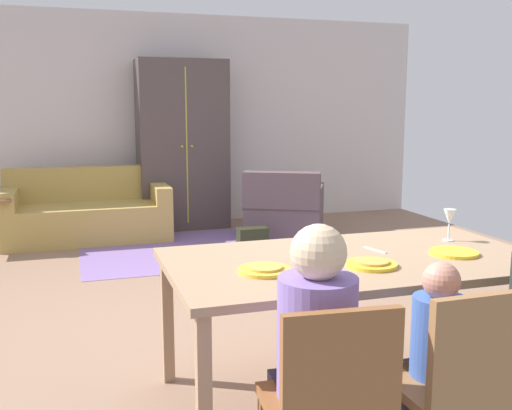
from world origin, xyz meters
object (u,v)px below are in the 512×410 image
(person_man, at_px, (313,375))
(armchair, at_px, (284,212))
(plate_near_child, at_px, (372,264))
(couch, at_px, (88,214))
(armoire, at_px, (182,145))
(plate_near_man, at_px, (265,270))
(dining_chair_child, at_px, (458,381))
(dining_chair_man, at_px, (330,402))
(dining_table, at_px, (354,269))
(person_child, at_px, (432,376))
(plate_near_woman, at_px, (454,253))
(handbag, at_px, (253,240))
(wine_glass, at_px, (449,218))

(person_man, relative_size, armchair, 0.96)
(plate_near_child, bearing_deg, person_man, -135.04)
(couch, height_order, armoire, armoire)
(couch, xyz_separation_m, armoire, (1.20, 0.38, 0.75))
(plate_near_man, bearing_deg, dining_chair_child, -55.12)
(plate_near_man, bearing_deg, plate_near_child, -6.46)
(plate_near_man, bearing_deg, person_man, -89.70)
(armoire, bearing_deg, dining_chair_man, -95.32)
(dining_table, bearing_deg, armoire, 90.21)
(plate_near_man, bearing_deg, dining_table, 12.75)
(dining_chair_child, distance_m, couch, 5.35)
(armchair, bearing_deg, person_child, -102.47)
(plate_near_woman, distance_m, armchair, 3.77)
(dining_chair_man, relative_size, handbag, 2.72)
(plate_near_man, distance_m, armoire, 4.86)
(dining_chair_child, xyz_separation_m, handbag, (0.43, 4.05, -0.36))
(wine_glass, relative_size, handbag, 0.58)
(plate_near_man, distance_m, handbag, 3.49)
(plate_near_child, height_order, armoire, armoire)
(plate_near_woman, height_order, person_child, person_child)
(plate_near_man, distance_m, couch, 4.53)
(plate_near_man, relative_size, dining_chair_child, 0.29)
(plate_near_man, height_order, plate_near_woman, same)
(plate_near_man, xyz_separation_m, dining_chair_man, (-0.01, -0.76, -0.28))
(plate_near_man, height_order, dining_chair_child, dining_chair_child)
(wine_glass, height_order, handbag, wine_glass)
(person_child, bearing_deg, couch, 103.54)
(dining_chair_man, bearing_deg, armchair, 71.63)
(couch, bearing_deg, dining_chair_man, -82.60)
(person_child, height_order, couch, person_child)
(dining_chair_child, xyz_separation_m, person_child, (-0.00, 0.17, -0.06))
(plate_near_child, relative_size, wine_glass, 1.34)
(plate_near_child, relative_size, dining_chair_man, 0.29)
(handbag, bearing_deg, dining_chair_man, -103.47)
(person_child, bearing_deg, person_man, 179.46)
(plate_near_woman, xyz_separation_m, person_man, (-1.06, -0.61, -0.26))
(plate_near_man, height_order, plate_near_child, same)
(plate_near_man, relative_size, plate_near_woman, 1.00)
(dining_chair_man, xyz_separation_m, handbag, (0.97, 4.05, -0.36))
(dining_table, bearing_deg, couch, 105.67)
(dining_chair_man, distance_m, handbag, 4.18)
(handbag, bearing_deg, dining_chair_child, -96.09)
(plate_near_child, distance_m, dining_chair_man, 0.93)
(wine_glass, distance_m, dining_chair_man, 1.67)
(couch, height_order, handbag, couch)
(plate_near_man, height_order, handbag, plate_near_man)
(person_man, bearing_deg, plate_near_man, 90.30)
(plate_near_child, height_order, handbag, plate_near_child)
(plate_near_man, height_order, armchair, armchair)
(armoire, bearing_deg, handbag, -73.65)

